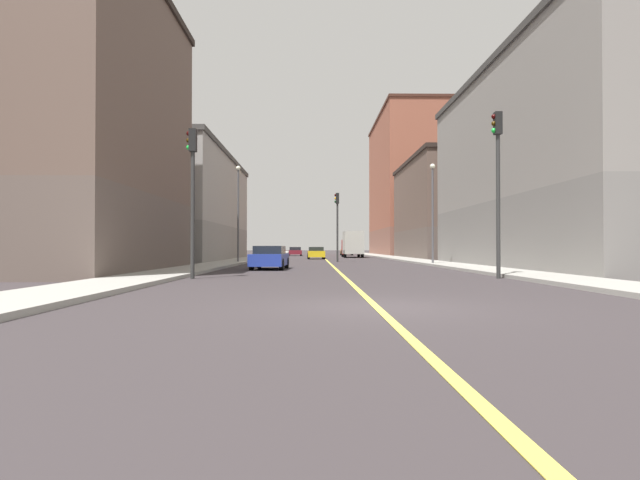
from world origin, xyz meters
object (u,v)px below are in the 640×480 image
object	(u,v)px
car_maroon	(295,251)
traffic_light_median_far	(337,217)
traffic_light_left_near	(498,172)
traffic_light_right_near	(192,182)
building_left_far	(413,186)
car_blue	(270,258)
street_lamp_right_near	(238,204)
building_left_mid	(459,209)
building_right_midblock	(171,208)
box_truck	(352,244)
car_yellow	(316,253)
street_lamp_left_near	(433,203)
car_orange	(347,251)
building_right_corner	(44,126)
building_left_near	(581,165)

from	to	relation	value
car_maroon	traffic_light_median_far	bearing A→B (deg)	-81.73
traffic_light_left_near	car_maroon	size ratio (longest dim) A/B	1.46
traffic_light_right_near	building_left_far	bearing A→B (deg)	71.60
traffic_light_median_far	car_blue	bearing A→B (deg)	-106.91
traffic_light_right_near	street_lamp_right_near	world-z (taller)	street_lamp_right_near
building_left_mid	building_right_midblock	xyz separation A→B (m)	(-29.57, -7.64, -0.42)
traffic_light_left_near	box_truck	xyz separation A→B (m)	(-2.55, 43.06, -2.62)
traffic_light_left_near	car_yellow	xyz separation A→B (m)	(-7.05, 34.68, -3.64)
building_right_midblock	street_lamp_left_near	bearing A→B (deg)	-30.97
car_orange	building_left_mid	bearing A→B (deg)	-65.14
building_right_corner	street_lamp_right_near	world-z (taller)	building_right_corner
car_yellow	car_maroon	distance (m)	21.39
traffic_light_right_near	box_truck	distance (m)	44.18
building_right_corner	car_orange	xyz separation A→B (m)	(18.69, 54.50, -6.70)
building_right_midblock	car_maroon	distance (m)	29.40
traffic_light_right_near	street_lamp_right_near	distance (m)	19.74
traffic_light_right_near	building_right_corner	bearing A→B (deg)	147.52
building_right_corner	traffic_light_right_near	world-z (taller)	building_right_corner
street_lamp_left_near	traffic_light_right_near	bearing A→B (deg)	-129.94
traffic_light_left_near	car_orange	bearing A→B (deg)	92.07
traffic_light_left_near	traffic_light_median_far	xyz separation A→B (m)	(-5.31, 23.77, -0.46)
building_left_near	car_maroon	bearing A→B (deg)	112.32
building_left_far	building_left_mid	bearing A→B (deg)	-90.00
building_right_midblock	traffic_light_median_far	world-z (taller)	building_right_midblock
building_right_midblock	car_maroon	world-z (taller)	building_right_midblock
car_maroon	street_lamp_left_near	bearing A→B (deg)	-74.67
car_maroon	traffic_light_left_near	bearing A→B (deg)	-79.87
building_right_midblock	car_yellow	bearing A→B (deg)	22.70
street_lamp_left_near	box_truck	bearing A→B (deg)	97.45
building_right_midblock	car_yellow	xyz separation A→B (m)	(13.81, 5.78, -4.37)
street_lamp_left_near	car_maroon	distance (m)	41.75
building_left_near	building_right_corner	size ratio (longest dim) A/B	1.66
car_maroon	building_left_mid	bearing A→B (deg)	-45.96
traffic_light_right_near	traffic_light_left_near	bearing A→B (deg)	0.00
traffic_light_right_near	street_lamp_left_near	world-z (taller)	street_lamp_left_near
building_right_midblock	traffic_light_right_near	world-z (taller)	building_right_midblock
traffic_light_left_near	car_yellow	size ratio (longest dim) A/B	1.69
traffic_light_right_near	street_lamp_left_near	bearing A→B (deg)	50.06
building_left_far	street_lamp_right_near	distance (m)	48.78
building_right_midblock	street_lamp_right_near	xyz separation A→B (m)	(7.69, -9.20, -0.39)
car_blue	box_truck	world-z (taller)	box_truck
building_left_near	car_blue	size ratio (longest dim) A/B	5.62
traffic_light_left_near	car_blue	xyz separation A→B (m)	(-9.84, 8.89, -3.61)
traffic_light_right_near	car_orange	size ratio (longest dim) A/B	1.48
street_lamp_left_near	car_blue	bearing A→B (deg)	-147.63
building_left_mid	car_blue	world-z (taller)	building_left_mid
building_left_far	street_lamp_right_near	world-z (taller)	building_left_far
traffic_light_right_near	box_truck	xyz separation A→B (m)	(9.64, 43.06, -2.21)
traffic_light_left_near	car_orange	size ratio (longest dim) A/B	1.65
car_yellow	box_truck	distance (m)	9.56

